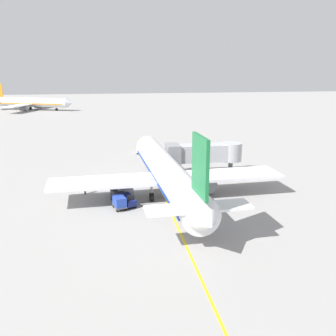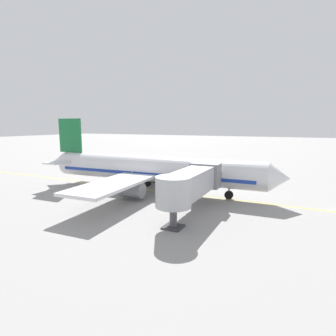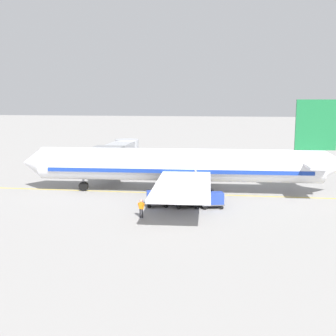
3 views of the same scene
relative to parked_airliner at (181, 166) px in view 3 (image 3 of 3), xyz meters
The scene contains 9 objects.
ground_plane 3.22m from the parked_airliner, 155.69° to the right, with size 400.00×400.00×0.00m, color gray.
gate_lead_in_line 3.22m from the parked_airliner, 155.69° to the right, with size 0.24×80.00×0.01m, color gold.
parked_airliner is the anchor object (origin of this frame).
jet_bridge 11.75m from the parked_airliner, 51.26° to the left, with size 12.06×3.50×4.98m.
baggage_tug_lead 6.54m from the parked_airliner, 150.47° to the right, with size 2.02×2.76×1.62m.
baggage_cart_front 7.10m from the parked_airliner, 165.70° to the left, with size 1.78×2.98×1.58m.
baggage_cart_second_in_train 6.98m from the parked_airliner, 168.92° to the right, with size 1.78×2.98×1.58m.
baggage_cart_third_in_train 7.74m from the parked_airliner, 148.64° to the right, with size 1.78×2.98×1.58m.
ground_crew_wing_walker 11.18m from the parked_airliner, 167.16° to the left, with size 0.33×0.72×1.69m.
Camera 3 is at (-46.90, -5.08, 10.86)m, focal length 45.28 mm.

